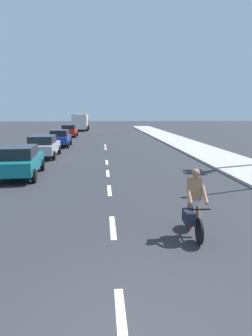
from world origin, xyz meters
TOP-DOWN VIEW (x-y plane):
  - ground_plane at (0.00, 20.00)m, footprint 160.00×160.00m
  - sidewalk_strip at (7.93, 22.00)m, footprint 3.60×80.00m
  - lane_stripe_0 at (0.00, 0.53)m, footprint 0.16×1.80m
  - lane_stripe_1 at (0.00, 4.56)m, footprint 0.16×1.80m
  - lane_stripe_2 at (0.00, 8.73)m, footprint 0.16×1.80m
  - lane_stripe_3 at (0.00, 12.34)m, footprint 0.16×1.80m
  - lane_stripe_4 at (0.00, 15.94)m, footprint 0.16×1.80m
  - lane_stripe_5 at (0.00, 23.32)m, footprint 0.16×1.80m
  - lane_stripe_6 at (0.00, 25.90)m, footprint 0.16×1.80m
  - cyclist at (2.08, 3.76)m, footprint 0.62×1.71m
  - parked_car_teal at (-4.47, 11.81)m, footprint 2.24×4.52m
  - parked_car_silver at (-4.52, 18.54)m, footprint 2.08×4.47m
  - parked_car_blue at (-4.23, 25.31)m, footprint 1.91×4.07m
  - parked_car_red at (-4.50, 36.10)m, footprint 1.98×4.24m
  - delivery_truck at (-3.95, 49.10)m, footprint 2.71×6.26m

SIDE VIEW (x-z plane):
  - ground_plane at x=0.00m, z-range 0.00..0.00m
  - lane_stripe_0 at x=0.00m, z-range 0.00..0.01m
  - lane_stripe_1 at x=0.00m, z-range 0.00..0.01m
  - lane_stripe_2 at x=0.00m, z-range 0.00..0.01m
  - lane_stripe_3 at x=0.00m, z-range 0.00..0.01m
  - lane_stripe_4 at x=0.00m, z-range 0.00..0.01m
  - lane_stripe_5 at x=0.00m, z-range 0.00..0.01m
  - lane_stripe_6 at x=0.00m, z-range 0.00..0.01m
  - sidewalk_strip at x=7.93m, z-range 0.00..0.14m
  - cyclist at x=2.08m, z-range -0.08..1.74m
  - parked_car_blue at x=-4.23m, z-range 0.05..1.62m
  - parked_car_red at x=-4.50m, z-range 0.05..1.62m
  - parked_car_teal at x=-4.47m, z-range 0.06..1.63m
  - parked_car_silver at x=-4.52m, z-range 0.06..1.63m
  - delivery_truck at x=-3.95m, z-range 0.10..2.90m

